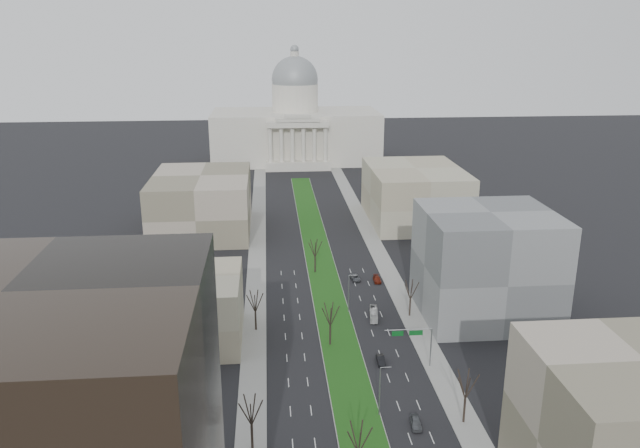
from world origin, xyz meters
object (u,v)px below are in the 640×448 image
car_grey_near (416,422)px  car_black (381,360)px  car_red (377,279)px  box_van (374,314)px  car_grey_far (355,278)px

car_grey_near → car_black: size_ratio=1.03×
car_grey_near → car_red: size_ratio=0.95×
box_van → car_black: bearing=-87.3°
car_black → car_grey_far: size_ratio=0.89×
car_grey_far → box_van: 22.44m
car_black → box_van: (1.93, 19.69, 0.31)m
car_grey_near → car_black: bearing=101.0°
box_van → car_grey_near: bearing=-81.4°
car_grey_near → car_black: 20.45m
car_black → car_red: (6.30, 40.52, -0.03)m
car_black → car_red: 41.01m
car_black → car_grey_far: (0.89, 42.10, -0.04)m
car_red → car_grey_far: 5.63m
car_red → car_black: bearing=-97.4°
car_grey_near → car_red: bearing=91.1°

